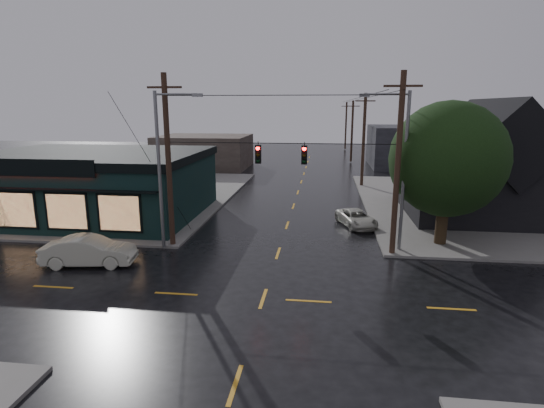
# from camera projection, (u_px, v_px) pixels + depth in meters

# --- Properties ---
(ground_plane) EXTENTS (160.00, 160.00, 0.00)m
(ground_plane) POSITION_uv_depth(u_px,v_px,m) (263.00, 299.00, 18.76)
(ground_plane) COLOR black
(sidewalk_nw) EXTENTS (28.00, 28.00, 0.15)m
(sidewalk_nw) POSITION_uv_depth(u_px,v_px,m) (86.00, 195.00, 40.48)
(sidewalk_nw) COLOR slate
(sidewalk_nw) RESTS_ON ground
(sidewalk_ne) EXTENTS (28.00, 28.00, 0.15)m
(sidewalk_ne) POSITION_uv_depth(u_px,v_px,m) (532.00, 207.00, 35.68)
(sidewalk_ne) COLOR slate
(sidewalk_ne) RESTS_ON ground
(pizza_shop) EXTENTS (16.30, 12.34, 4.90)m
(pizza_shop) POSITION_uv_depth(u_px,v_px,m) (94.00, 183.00, 32.50)
(pizza_shop) COLOR black
(pizza_shop) RESTS_ON ground
(ne_building) EXTENTS (12.60, 11.60, 8.75)m
(ne_building) POSITION_uv_depth(u_px,v_px,m) (489.00, 158.00, 32.39)
(ne_building) COLOR black
(ne_building) RESTS_ON ground
(corner_tree) EXTENTS (6.78, 6.78, 8.53)m
(corner_tree) POSITION_uv_depth(u_px,v_px,m) (447.00, 159.00, 24.80)
(corner_tree) COLOR black
(corner_tree) RESTS_ON ground
(utility_pole_nw) EXTENTS (2.00, 0.32, 10.15)m
(utility_pole_nw) POSITION_uv_depth(u_px,v_px,m) (173.00, 246.00, 25.82)
(utility_pole_nw) COLOR #311F16
(utility_pole_nw) RESTS_ON ground
(utility_pole_ne) EXTENTS (2.00, 0.32, 10.15)m
(utility_pole_ne) POSITION_uv_depth(u_px,v_px,m) (392.00, 255.00, 24.26)
(utility_pole_ne) COLOR #311F16
(utility_pole_ne) RESTS_ON ground
(utility_pole_far_a) EXTENTS (2.00, 0.32, 9.65)m
(utility_pole_far_a) POSITION_uv_depth(u_px,v_px,m) (361.00, 186.00, 45.05)
(utility_pole_far_a) COLOR #311F16
(utility_pole_far_a) RESTS_ON ground
(utility_pole_far_b) EXTENTS (2.00, 0.32, 9.15)m
(utility_pole_far_b) POSITION_uv_depth(u_px,v_px,m) (351.00, 162.00, 64.39)
(utility_pole_far_b) COLOR #311F16
(utility_pole_far_b) RESTS_ON ground
(utility_pole_far_c) EXTENTS (2.00, 0.32, 9.15)m
(utility_pole_far_c) POSITION_uv_depth(u_px,v_px,m) (345.00, 149.00, 83.73)
(utility_pole_far_c) COLOR #311F16
(utility_pole_far_c) RESTS_ON ground
(span_signal_assembly) EXTENTS (13.00, 0.48, 1.23)m
(span_signal_assembly) POSITION_uv_depth(u_px,v_px,m) (281.00, 154.00, 23.75)
(span_signal_assembly) COLOR black
(span_signal_assembly) RESTS_ON ground
(streetlight_nw) EXTENTS (5.40, 0.30, 9.15)m
(streetlight_nw) POSITION_uv_depth(u_px,v_px,m) (164.00, 250.00, 25.18)
(streetlight_nw) COLOR slate
(streetlight_nw) RESTS_ON ground
(streetlight_ne) EXTENTS (5.40, 0.30, 9.15)m
(streetlight_ne) POSITION_uv_depth(u_px,v_px,m) (399.00, 251.00, 24.88)
(streetlight_ne) COLOR slate
(streetlight_ne) RESTS_ON ground
(bg_building_west) EXTENTS (12.00, 10.00, 4.40)m
(bg_building_west) POSITION_uv_depth(u_px,v_px,m) (204.00, 152.00, 58.63)
(bg_building_west) COLOR #372C28
(bg_building_west) RESTS_ON ground
(bg_building_east) EXTENTS (14.00, 12.00, 5.60)m
(bg_building_east) POSITION_uv_depth(u_px,v_px,m) (421.00, 146.00, 59.72)
(bg_building_east) COLOR black
(bg_building_east) RESTS_ON ground
(sedan_cream) EXTENTS (4.98, 2.38, 1.57)m
(sedan_cream) POSITION_uv_depth(u_px,v_px,m) (89.00, 251.00, 22.57)
(sedan_cream) COLOR beige
(sedan_cream) RESTS_ON ground
(suv_silver) EXTENTS (3.16, 4.54, 1.15)m
(suv_silver) POSITION_uv_depth(u_px,v_px,m) (356.00, 218.00, 30.03)
(suv_silver) COLOR #BAB8AB
(suv_silver) RESTS_ON ground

